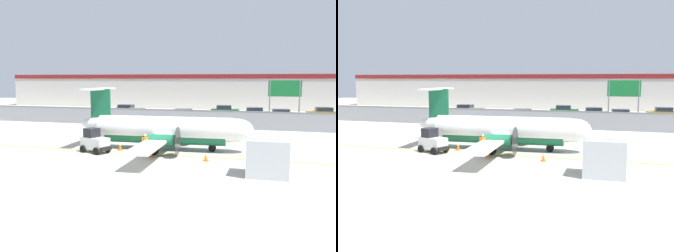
% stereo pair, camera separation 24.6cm
% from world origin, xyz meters
% --- Properties ---
extents(ground_plane, '(140.00, 140.00, 0.01)m').
position_xyz_m(ground_plane, '(0.00, 2.00, 0.00)').
color(ground_plane, '#B7B2A3').
extents(perimeter_fence, '(98.00, 0.10, 2.10)m').
position_xyz_m(perimeter_fence, '(0.00, 18.00, 1.12)').
color(perimeter_fence, gray).
rests_on(perimeter_fence, ground).
extents(parking_lot_strip, '(98.00, 17.00, 0.12)m').
position_xyz_m(parking_lot_strip, '(0.00, 29.50, 0.06)').
color(parking_lot_strip, '#38383A').
rests_on(parking_lot_strip, ground).
extents(background_building, '(91.00, 8.10, 6.50)m').
position_xyz_m(background_building, '(0.00, 47.99, 3.26)').
color(background_building, beige).
rests_on(background_building, ground).
extents(commuter_airplane, '(14.28, 16.06, 4.92)m').
position_xyz_m(commuter_airplane, '(0.02, 4.06, 1.60)').
color(commuter_airplane, white).
rests_on(commuter_airplane, ground).
extents(baggage_tug, '(2.57, 2.02, 1.88)m').
position_xyz_m(baggage_tug, '(-5.10, 1.45, 0.86)').
color(baggage_tug, silver).
rests_on(baggage_tug, ground).
extents(ground_crew_worker, '(0.50, 0.47, 1.70)m').
position_xyz_m(ground_crew_worker, '(-0.78, 0.95, 0.95)').
color(ground_crew_worker, '#191E4C').
rests_on(ground_crew_worker, ground).
extents(cargo_container, '(2.44, 2.01, 2.20)m').
position_xyz_m(cargo_container, '(7.91, -2.20, 1.10)').
color(cargo_container, '#B7BCC1').
rests_on(cargo_container, ground).
extents(traffic_cone_near_left, '(0.36, 0.36, 0.64)m').
position_xyz_m(traffic_cone_near_left, '(3.72, 0.80, 0.31)').
color(traffic_cone_near_left, orange).
rests_on(traffic_cone_near_left, ground).
extents(traffic_cone_near_right, '(0.36, 0.36, 0.64)m').
position_xyz_m(traffic_cone_near_right, '(-0.43, 0.99, 0.31)').
color(traffic_cone_near_right, orange).
rests_on(traffic_cone_near_right, ground).
extents(traffic_cone_far_left, '(0.36, 0.36, 0.64)m').
position_xyz_m(traffic_cone_far_left, '(-3.57, 2.81, 0.31)').
color(traffic_cone_far_left, orange).
rests_on(traffic_cone_far_left, ground).
extents(parked_car_0, '(4.28, 2.16, 1.58)m').
position_xyz_m(parked_car_0, '(-13.94, 29.49, 0.89)').
color(parked_car_0, red).
rests_on(parked_car_0, parking_lot_strip).
extents(parked_car_1, '(4.38, 2.41, 1.58)m').
position_xyz_m(parked_car_1, '(-10.05, 23.09, 0.89)').
color(parked_car_1, gray).
rests_on(parked_car_1, parking_lot_strip).
extents(parked_car_2, '(4.27, 2.14, 1.58)m').
position_xyz_m(parked_car_2, '(-3.65, 23.80, 0.89)').
color(parked_car_2, '#19662D').
rests_on(parked_car_2, parking_lot_strip).
extents(parked_car_3, '(4.40, 2.45, 1.58)m').
position_xyz_m(parked_car_3, '(0.87, 32.24, 0.89)').
color(parked_car_3, '#19662D').
rests_on(parked_car_3, parking_lot_strip).
extents(parked_car_4, '(4.37, 2.38, 1.58)m').
position_xyz_m(parked_car_4, '(5.32, 29.08, 0.89)').
color(parked_car_4, '#19662D').
rests_on(parked_car_4, parking_lot_strip).
extents(parked_car_5, '(4.34, 2.30, 1.58)m').
position_xyz_m(parked_car_5, '(8.84, 27.13, 0.89)').
color(parked_car_5, silver).
rests_on(parked_car_5, parking_lot_strip).
extents(parked_car_6, '(4.30, 2.22, 1.58)m').
position_xyz_m(parked_car_6, '(14.74, 32.15, 0.89)').
color(parked_car_6, '#B28C19').
rests_on(parked_car_6, parking_lot_strip).
extents(highway_sign, '(3.60, 0.14, 5.50)m').
position_xyz_m(highway_sign, '(9.20, 19.52, 4.14)').
color(highway_sign, slate).
rests_on(highway_sign, ground).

